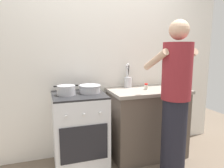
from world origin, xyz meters
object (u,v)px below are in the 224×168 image
object	(u,v)px
stove_range	(80,131)
spice_bottle	(146,87)
pot	(66,90)
utensil_crock	(128,80)
mixing_bowl	(90,88)
oil_bottle	(169,82)
person	(175,103)

from	to	relation	value
stove_range	spice_bottle	world-z (taller)	spice_bottle
spice_bottle	pot	bearing A→B (deg)	179.90
stove_range	utensil_crock	size ratio (longest dim) A/B	2.74
pot	mixing_bowl	world-z (taller)	pot
stove_range	utensil_crock	world-z (taller)	utensil_crock
utensil_crock	oil_bottle	world-z (taller)	utensil_crock
spice_bottle	person	size ratio (longest dim) A/B	0.05
spice_bottle	oil_bottle	size ratio (longest dim) A/B	0.36
mixing_bowl	person	xyz separation A→B (m)	(0.77, -0.59, -0.09)
utensil_crock	person	world-z (taller)	person
stove_range	pot	size ratio (longest dim) A/B	3.31
stove_range	oil_bottle	distance (m)	1.28
stove_range	spice_bottle	xyz separation A→B (m)	(0.87, -0.01, 0.49)
spice_bottle	oil_bottle	distance (m)	0.30
spice_bottle	oil_bottle	world-z (taller)	oil_bottle
person	oil_bottle	bearing A→B (deg)	63.51
stove_range	utensil_crock	distance (m)	0.92
pot	spice_bottle	world-z (taller)	pot
stove_range	utensil_crock	xyz separation A→B (m)	(0.71, 0.21, 0.54)
utensil_crock	spice_bottle	world-z (taller)	utensil_crock
stove_range	mixing_bowl	distance (m)	0.52
oil_bottle	spice_bottle	bearing A→B (deg)	164.97
spice_bottle	person	bearing A→B (deg)	-85.35
mixing_bowl	person	size ratio (longest dim) A/B	0.15
pot	person	world-z (taller)	person
utensil_crock	mixing_bowl	bearing A→B (deg)	-161.54
spice_bottle	stove_range	bearing A→B (deg)	179.31
pot	oil_bottle	size ratio (longest dim) A/B	1.22
stove_range	person	world-z (taller)	person
pot	person	bearing A→B (deg)	-28.05
mixing_bowl	utensil_crock	bearing A→B (deg)	18.46
spice_bottle	utensil_crock	bearing A→B (deg)	126.36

